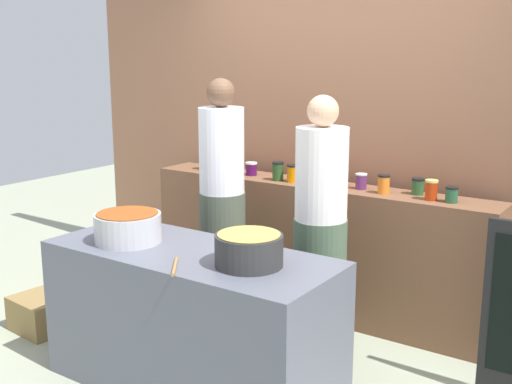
{
  "coord_description": "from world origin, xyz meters",
  "views": [
    {
      "loc": [
        2.22,
        -2.88,
        1.91
      ],
      "look_at": [
        0.0,
        0.35,
        1.05
      ],
      "focal_mm": 44.58,
      "sensor_mm": 36.0,
      "label": 1
    }
  ],
  "objects_px": {
    "preserve_jar_5": "(342,179)",
    "cook_with_tongs": "(222,214)",
    "preserve_jar_3": "(293,173)",
    "preserve_jar_6": "(361,181)",
    "preserve_jar_8": "(418,186)",
    "cooking_pot_center": "(249,250)",
    "preserve_jar_9": "(431,190)",
    "wooden_spoon": "(175,266)",
    "preserve_jar_7": "(384,184)",
    "preserve_jar_0": "(205,162)",
    "preserve_jar_1": "(251,169)",
    "cook_in_cap": "(320,244)",
    "preserve_jar_2": "(278,171)",
    "preserve_jar_4": "(324,177)",
    "bread_crate": "(42,313)",
    "cooking_pot_left": "(128,228)",
    "preserve_jar_10": "(452,195)"
  },
  "relations": [
    {
      "from": "preserve_jar_0",
      "to": "preserve_jar_9",
      "type": "bearing_deg",
      "value": -0.83
    },
    {
      "from": "preserve_jar_3",
      "to": "preserve_jar_6",
      "type": "bearing_deg",
      "value": 6.61
    },
    {
      "from": "preserve_jar_6",
      "to": "preserve_jar_10",
      "type": "xyz_separation_m",
      "value": [
        0.65,
        -0.04,
        -0.0
      ]
    },
    {
      "from": "wooden_spoon",
      "to": "cook_with_tongs",
      "type": "relative_size",
      "value": 0.15
    },
    {
      "from": "preserve_jar_4",
      "to": "preserve_jar_10",
      "type": "distance_m",
      "value": 0.96
    },
    {
      "from": "preserve_jar_3",
      "to": "cooking_pot_center",
      "type": "distance_m",
      "value": 1.48
    },
    {
      "from": "preserve_jar_1",
      "to": "preserve_jar_6",
      "type": "height_order",
      "value": "preserve_jar_6"
    },
    {
      "from": "preserve_jar_8",
      "to": "cooking_pot_center",
      "type": "distance_m",
      "value": 1.53
    },
    {
      "from": "preserve_jar_2",
      "to": "cooking_pot_center",
      "type": "relative_size",
      "value": 0.4
    },
    {
      "from": "cook_in_cap",
      "to": "preserve_jar_5",
      "type": "bearing_deg",
      "value": 107.23
    },
    {
      "from": "preserve_jar_10",
      "to": "bread_crate",
      "type": "bearing_deg",
      "value": -150.59
    },
    {
      "from": "preserve_jar_1",
      "to": "wooden_spoon",
      "type": "bearing_deg",
      "value": -67.86
    },
    {
      "from": "preserve_jar_4",
      "to": "preserve_jar_2",
      "type": "bearing_deg",
      "value": -164.95
    },
    {
      "from": "cooking_pot_left",
      "to": "cooking_pot_center",
      "type": "xyz_separation_m",
      "value": [
        0.82,
        0.05,
        -0.0
      ]
    },
    {
      "from": "preserve_jar_0",
      "to": "preserve_jar_5",
      "type": "distance_m",
      "value": 1.21
    },
    {
      "from": "preserve_jar_9",
      "to": "preserve_jar_7",
      "type": "bearing_deg",
      "value": 179.47
    },
    {
      "from": "preserve_jar_4",
      "to": "preserve_jar_5",
      "type": "relative_size",
      "value": 1.04
    },
    {
      "from": "preserve_jar_1",
      "to": "cooking_pot_center",
      "type": "distance_m",
      "value": 1.71
    },
    {
      "from": "preserve_jar_0",
      "to": "cook_with_tongs",
      "type": "distance_m",
      "value": 0.84
    },
    {
      "from": "preserve_jar_8",
      "to": "cooking_pot_center",
      "type": "xyz_separation_m",
      "value": [
        -0.35,
        -1.48,
        -0.12
      ]
    },
    {
      "from": "preserve_jar_7",
      "to": "wooden_spoon",
      "type": "bearing_deg",
      "value": -105.03
    },
    {
      "from": "cooking_pot_center",
      "to": "preserve_jar_6",
      "type": "bearing_deg",
      "value": 91.68
    },
    {
      "from": "preserve_jar_3",
      "to": "preserve_jar_10",
      "type": "distance_m",
      "value": 1.17
    },
    {
      "from": "cooking_pot_left",
      "to": "preserve_jar_9",
      "type": "bearing_deg",
      "value": 47.68
    },
    {
      "from": "preserve_jar_0",
      "to": "preserve_jar_2",
      "type": "bearing_deg",
      "value": -3.63
    },
    {
      "from": "preserve_jar_0",
      "to": "wooden_spoon",
      "type": "distance_m",
      "value": 2.01
    },
    {
      "from": "preserve_jar_4",
      "to": "preserve_jar_7",
      "type": "height_order",
      "value": "preserve_jar_7"
    },
    {
      "from": "preserve_jar_8",
      "to": "bread_crate",
      "type": "distance_m",
      "value": 2.75
    },
    {
      "from": "cook_with_tongs",
      "to": "bread_crate",
      "type": "relative_size",
      "value": 4.44
    },
    {
      "from": "preserve_jar_7",
      "to": "preserve_jar_9",
      "type": "distance_m",
      "value": 0.33
    },
    {
      "from": "cook_in_cap",
      "to": "wooden_spoon",
      "type": "bearing_deg",
      "value": -106.91
    },
    {
      "from": "cook_with_tongs",
      "to": "cook_in_cap",
      "type": "relative_size",
      "value": 1.04
    },
    {
      "from": "wooden_spoon",
      "to": "bread_crate",
      "type": "relative_size",
      "value": 0.67
    },
    {
      "from": "preserve_jar_2",
      "to": "preserve_jar_7",
      "type": "height_order",
      "value": "preserve_jar_2"
    },
    {
      "from": "preserve_jar_8",
      "to": "bread_crate",
      "type": "bearing_deg",
      "value": -145.79
    },
    {
      "from": "preserve_jar_5",
      "to": "cook_with_tongs",
      "type": "distance_m",
      "value": 0.89
    },
    {
      "from": "wooden_spoon",
      "to": "cook_in_cap",
      "type": "distance_m",
      "value": 1.04
    },
    {
      "from": "preserve_jar_0",
      "to": "preserve_jar_1",
      "type": "relative_size",
      "value": 1.24
    },
    {
      "from": "preserve_jar_9",
      "to": "wooden_spoon",
      "type": "distance_m",
      "value": 1.81
    },
    {
      "from": "preserve_jar_5",
      "to": "wooden_spoon",
      "type": "relative_size",
      "value": 0.38
    },
    {
      "from": "preserve_jar_4",
      "to": "wooden_spoon",
      "type": "height_order",
      "value": "preserve_jar_4"
    },
    {
      "from": "preserve_jar_4",
      "to": "cook_in_cap",
      "type": "distance_m",
      "value": 0.83
    },
    {
      "from": "preserve_jar_8",
      "to": "cook_with_tongs",
      "type": "relative_size",
      "value": 0.06
    },
    {
      "from": "preserve_jar_2",
      "to": "preserve_jar_6",
      "type": "xyz_separation_m",
      "value": [
        0.64,
        0.07,
        -0.02
      ]
    },
    {
      "from": "preserve_jar_5",
      "to": "preserve_jar_6",
      "type": "relative_size",
      "value": 0.9
    },
    {
      "from": "preserve_jar_10",
      "to": "cooking_pot_left",
      "type": "height_order",
      "value": "preserve_jar_10"
    },
    {
      "from": "preserve_jar_1",
      "to": "cooking_pot_left",
      "type": "bearing_deg",
      "value": -84.41
    },
    {
      "from": "preserve_jar_1",
      "to": "preserve_jar_3",
      "type": "relative_size",
      "value": 0.79
    },
    {
      "from": "preserve_jar_1",
      "to": "preserve_jar_3",
      "type": "height_order",
      "value": "preserve_jar_3"
    },
    {
      "from": "preserve_jar_0",
      "to": "cook_with_tongs",
      "type": "height_order",
      "value": "cook_with_tongs"
    }
  ]
}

